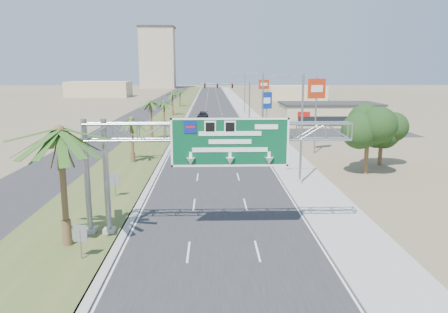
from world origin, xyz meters
name	(u,v)px	position (x,y,z in m)	size (l,w,h in m)	color
road	(213,107)	(0.00, 110.00, 0.01)	(12.00, 300.00, 0.02)	#28282B
sidewalk_right	(242,106)	(8.50, 110.00, 0.05)	(4.00, 300.00, 0.10)	#9E9B93
median_grass	(178,107)	(-10.00, 110.00, 0.06)	(7.00, 300.00, 0.12)	#425927
opposing_road	(154,107)	(-17.00, 110.00, 0.01)	(8.00, 300.00, 0.02)	#28282B
sign_gantry	(204,140)	(-1.06, 9.93, 6.06)	(16.75, 1.24, 7.50)	gray
palm_near	(59,131)	(-9.20, 8.00, 6.93)	(5.70, 5.70, 8.35)	brown
palm_row_b	(131,120)	(-9.50, 32.00, 4.90)	(3.99, 3.99, 5.95)	brown
palm_row_c	(151,103)	(-9.50, 48.00, 5.66)	(3.99, 3.99, 6.75)	brown
palm_row_d	(164,102)	(-9.50, 66.00, 4.42)	(3.99, 3.99, 5.45)	brown
palm_row_e	(172,93)	(-9.50, 85.00, 5.09)	(3.99, 3.99, 6.15)	brown
palm_row_f	(180,90)	(-9.50, 110.00, 4.71)	(3.99, 3.99, 5.75)	brown
streetlight_near	(299,134)	(7.30, 22.00, 4.69)	(3.27, 0.44, 10.00)	gray
streetlight_mid	(261,107)	(7.30, 52.00, 4.69)	(3.27, 0.44, 10.00)	gray
streetlight_far	(244,94)	(7.30, 88.00, 4.69)	(3.27, 0.44, 10.00)	gray
signal_mast	(239,98)	(5.17, 71.97, 4.85)	(10.28, 0.71, 8.00)	gray
store_building	(329,115)	(22.00, 66.00, 2.00)	(18.00, 10.00, 4.00)	#C3B384
oak_near	(368,129)	(15.00, 26.00, 4.53)	(4.50, 4.50, 6.80)	brown
oak_far	(382,131)	(18.00, 30.00, 3.82)	(3.50, 3.50, 5.60)	brown
median_signback_a	(80,236)	(-7.80, 6.00, 1.45)	(0.75, 0.08, 2.08)	gray
median_signback_b	(115,181)	(-8.50, 18.00, 1.45)	(0.75, 0.08, 2.08)	gray
tower_distant	(158,58)	(-32.00, 250.00, 17.50)	(20.00, 16.00, 35.00)	tan
building_distant_left	(99,89)	(-45.00, 160.00, 3.00)	(24.00, 14.00, 6.00)	#C3B384
building_distant_right	(296,93)	(30.00, 140.00, 2.50)	(20.00, 12.00, 5.00)	#C3B384
car_left_lane	(197,151)	(-2.30, 34.99, 0.73)	(1.71, 4.26, 1.45)	black
car_mid_lane	(216,124)	(0.25, 62.63, 0.68)	(1.45, 4.14, 1.37)	maroon
car_right_lane	(232,126)	(3.07, 59.99, 0.65)	(2.14, 4.65, 1.29)	gray
car_far	(203,116)	(-2.40, 77.29, 0.73)	(2.05, 5.05, 1.46)	black
pole_sign_red_near	(317,93)	(12.39, 37.16, 7.52)	(2.35, 1.14, 9.51)	gray
pole_sign_blue	(267,102)	(9.54, 62.62, 4.75)	(1.94, 1.11, 6.66)	gray
pole_sign_red_far	(264,88)	(9.85, 70.10, 6.88)	(2.14, 1.13, 8.70)	gray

